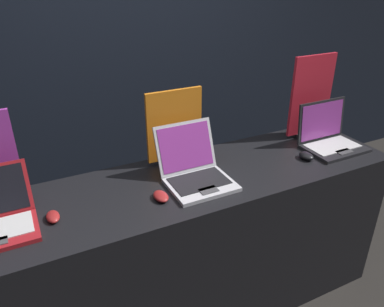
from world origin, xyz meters
TOP-DOWN VIEW (x-y plane):
  - wall_back at (0.00, 1.60)m, footprint 8.00×0.05m
  - display_counter at (0.00, 0.31)m, footprint 2.34×0.63m
  - mouse_front at (-0.72, 0.27)m, footprint 0.06×0.10m
  - laptop_middle at (0.00, 0.30)m, footprint 0.33×0.37m
  - mouse_middle at (-0.23, 0.21)m, footprint 0.07×0.11m
  - promo_stand_middle at (0.00, 0.54)m, footprint 0.33×0.07m
  - laptop_back at (0.93, 0.29)m, footprint 0.36×0.29m
  - mouse_back at (0.69, 0.22)m, footprint 0.07×0.10m
  - promo_stand_back at (0.93, 0.49)m, footprint 0.32×0.07m

SIDE VIEW (x-z plane):
  - display_counter at x=0.00m, z-range 0.00..0.94m
  - mouse_front at x=-0.72m, z-range 0.94..0.97m
  - mouse_middle at x=-0.23m, z-range 0.94..0.98m
  - mouse_back at x=0.69m, z-range 0.94..0.98m
  - laptop_middle at x=0.00m, z-range 0.87..1.14m
  - laptop_back at x=0.93m, z-range 0.87..1.14m
  - promo_stand_middle at x=0.00m, z-range 0.93..1.36m
  - promo_stand_back at x=0.93m, z-range 0.93..1.46m
  - wall_back at x=0.00m, z-range 0.00..2.80m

